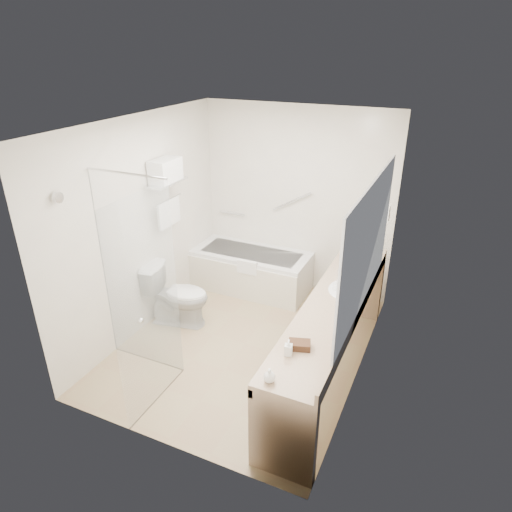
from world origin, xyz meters
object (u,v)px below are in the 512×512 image
at_px(bathtub, 251,270).
at_px(amenity_basket, 299,345).
at_px(toilet, 177,295).
at_px(water_bottle_left, 340,278).
at_px(vanity_counter, 331,325).

height_order(bathtub, amenity_basket, amenity_basket).
height_order(toilet, water_bottle_left, water_bottle_left).
bearing_deg(water_bottle_left, bathtub, 146.37).
bearing_deg(vanity_counter, water_bottle_left, 96.50).
distance_m(amenity_basket, water_bottle_left, 1.16).
bearing_deg(water_bottle_left, amenity_basket, -91.38).
relative_size(vanity_counter, toilet, 3.48).
bearing_deg(bathtub, toilet, -111.12).
xyz_separation_m(vanity_counter, toilet, (-1.97, 0.22, -0.26)).
bearing_deg(toilet, bathtub, -32.26).
relative_size(vanity_counter, water_bottle_left, 12.05).
distance_m(toilet, amenity_basket, 2.19).
height_order(vanity_counter, toilet, vanity_counter).
height_order(bathtub, water_bottle_left, water_bottle_left).
bearing_deg(water_bottle_left, vanity_counter, -83.50).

